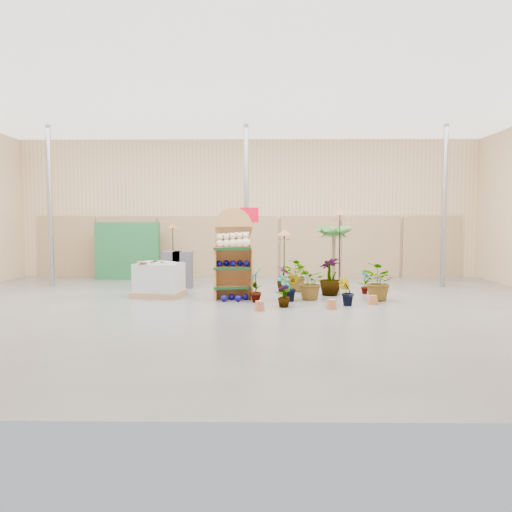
# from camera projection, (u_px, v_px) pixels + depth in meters

# --- Properties ---
(room) EXTENTS (15.20, 12.10, 4.70)m
(room) POSITION_uv_depth(u_px,v_px,m) (242.00, 204.00, 11.30)
(room) COLOR #585858
(room) RESTS_ON ground
(display_shelf) EXTENTS (0.98, 0.71, 2.15)m
(display_shelf) POSITION_uv_depth(u_px,v_px,m) (233.00, 257.00, 11.81)
(display_shelf) COLOR #AE7944
(display_shelf) RESTS_ON ground
(teddy_bears) EXTENTS (0.80, 0.22, 0.35)m
(teddy_bears) POSITION_uv_depth(u_px,v_px,m) (234.00, 241.00, 11.69)
(teddy_bears) COLOR beige
(teddy_bears) RESTS_ON display_shelf
(gazing_balls_shelf) EXTENTS (0.79, 0.27, 0.15)m
(gazing_balls_shelf) POSITION_uv_depth(u_px,v_px,m) (233.00, 263.00, 11.69)
(gazing_balls_shelf) COLOR #070565
(gazing_balls_shelf) RESTS_ON display_shelf
(gazing_balls_floor) EXTENTS (0.63, 0.39, 0.15)m
(gazing_balls_floor) POSITION_uv_depth(u_px,v_px,m) (235.00, 298.00, 11.48)
(gazing_balls_floor) COLOR #070565
(gazing_balls_floor) RESTS_ON ground
(pallet_stack) EXTENTS (1.29, 1.13, 0.85)m
(pallet_stack) POSITION_uv_depth(u_px,v_px,m) (159.00, 280.00, 12.13)
(pallet_stack) COLOR #997A54
(pallet_stack) RESTS_ON ground
(charcoal_planters) EXTENTS (0.80, 0.50, 1.00)m
(charcoal_planters) POSITION_uv_depth(u_px,v_px,m) (178.00, 269.00, 13.81)
(charcoal_planters) COLOR #38363F
(charcoal_planters) RESTS_ON ground
(trellis_stock) EXTENTS (2.00, 0.30, 1.80)m
(trellis_stock) POSITION_uv_depth(u_px,v_px,m) (128.00, 251.00, 15.72)
(trellis_stock) COLOR #1E6131
(trellis_stock) RESTS_ON ground
(offer_sign) EXTENTS (0.50, 0.08, 2.20)m
(offer_sign) POSITION_uv_depth(u_px,v_px,m) (249.00, 231.00, 13.41)
(offer_sign) COLOR gray
(offer_sign) RESTS_ON ground
(bird_table_front) EXTENTS (0.34, 0.34, 1.65)m
(bird_table_front) POSITION_uv_depth(u_px,v_px,m) (284.00, 235.00, 11.64)
(bird_table_front) COLOR black
(bird_table_front) RESTS_ON ground
(bird_table_right) EXTENTS (0.34, 0.34, 2.13)m
(bird_table_right) POSITION_uv_depth(u_px,v_px,m) (340.00, 215.00, 12.22)
(bird_table_right) COLOR black
(bird_table_right) RESTS_ON ground
(bird_table_back) EXTENTS (0.34, 0.34, 1.78)m
(bird_table_back) POSITION_uv_depth(u_px,v_px,m) (173.00, 227.00, 14.94)
(bird_table_back) COLOR black
(bird_table_back) RESTS_ON ground
(palm) EXTENTS (0.70, 0.70, 1.81)m
(palm) POSITION_uv_depth(u_px,v_px,m) (334.00, 232.00, 13.29)
(palm) COLOR brown
(palm) RESTS_ON ground
(potted_plant_0) EXTENTS (0.30, 0.43, 0.81)m
(potted_plant_0) POSITION_uv_depth(u_px,v_px,m) (256.00, 284.00, 11.29)
(potted_plant_0) COLOR #357530
(potted_plant_0) RESTS_ON ground
(potted_plant_1) EXTENTS (0.43, 0.38, 0.65)m
(potted_plant_1) POSITION_uv_depth(u_px,v_px,m) (291.00, 287.00, 11.39)
(potted_plant_1) COLOR #357530
(potted_plant_1) RESTS_ON ground
(potted_plant_2) EXTENTS (0.79, 0.88, 0.85)m
(potted_plant_2) POSITION_uv_depth(u_px,v_px,m) (310.00, 282.00, 11.61)
(potted_plant_2) COLOR #357530
(potted_plant_2) RESTS_ON ground
(potted_plant_3) EXTENTS (0.73, 0.73, 0.94)m
(potted_plant_3) POSITION_uv_depth(u_px,v_px,m) (330.00, 277.00, 12.32)
(potted_plant_3) COLOR #357530
(potted_plant_3) RESTS_ON ground
(potted_plant_4) EXTENTS (0.39, 0.38, 0.61)m
(potted_plant_4) POSITION_uv_depth(u_px,v_px,m) (365.00, 282.00, 12.58)
(potted_plant_4) COLOR #357530
(potted_plant_4) RESTS_ON ground
(potted_plant_6) EXTENTS (1.01, 1.02, 0.86)m
(potted_plant_6) POSITION_uv_depth(u_px,v_px,m) (297.00, 275.00, 13.00)
(potted_plant_6) COLOR #357530
(potted_plant_6) RESTS_ON ground
(potted_plant_7) EXTENTS (0.35, 0.35, 0.49)m
(potted_plant_7) POSITION_uv_depth(u_px,v_px,m) (284.00, 296.00, 10.64)
(potted_plant_7) COLOR #357530
(potted_plant_7) RESTS_ON ground
(potted_plant_8) EXTENTS (0.44, 0.42, 0.70)m
(potted_plant_8) POSITION_uv_depth(u_px,v_px,m) (284.00, 290.00, 10.74)
(potted_plant_8) COLOR #357530
(potted_plant_8) RESTS_ON ground
(potted_plant_9) EXTENTS (0.38, 0.33, 0.61)m
(potted_plant_9) POSITION_uv_depth(u_px,v_px,m) (346.00, 292.00, 10.83)
(potted_plant_9) COLOR #357530
(potted_plant_9) RESTS_ON ground
(potted_plant_10) EXTENTS (0.97, 1.02, 0.90)m
(potted_plant_10) POSITION_uv_depth(u_px,v_px,m) (380.00, 281.00, 11.49)
(potted_plant_10) COLOR #357530
(potted_plant_10) RESTS_ON ground
(potted_plant_11) EXTENTS (0.47, 0.47, 0.65)m
(potted_plant_11) POSITION_uv_depth(u_px,v_px,m) (284.00, 279.00, 13.00)
(potted_plant_11) COLOR #357530
(potted_plant_11) RESTS_ON ground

